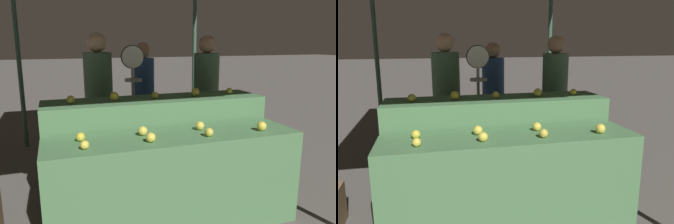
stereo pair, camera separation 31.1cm
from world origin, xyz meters
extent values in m
cylinder|color=#33513D|center=(-1.48, 3.02, 1.23)|extent=(0.07, 0.07, 2.47)
cylinder|color=#33513D|center=(1.48, 3.02, 1.23)|extent=(0.07, 0.07, 2.47)
cube|color=#4C7A4C|center=(0.00, 0.00, 0.44)|extent=(2.26, 0.55, 0.88)
cube|color=#4C7A4C|center=(0.00, 0.60, 0.56)|extent=(2.26, 0.55, 1.12)
sphere|color=yellow|center=(-0.79, -0.11, 0.92)|extent=(0.07, 0.07, 0.07)
sphere|color=yellow|center=(-0.26, -0.10, 0.92)|extent=(0.08, 0.08, 0.08)
sphere|color=gold|center=(0.26, -0.11, 0.92)|extent=(0.08, 0.08, 0.08)
sphere|color=yellow|center=(0.80, -0.10, 0.93)|extent=(0.09, 0.09, 0.09)
sphere|color=gold|center=(-0.81, 0.11, 0.92)|extent=(0.08, 0.08, 0.08)
sphere|color=yellow|center=(-0.28, 0.10, 0.93)|extent=(0.08, 0.08, 0.08)
sphere|color=yellow|center=(0.27, 0.11, 0.92)|extent=(0.08, 0.08, 0.08)
sphere|color=gold|center=(-0.85, 0.59, 1.16)|extent=(0.08, 0.08, 0.08)
sphere|color=gold|center=(-0.43, 0.61, 1.16)|extent=(0.09, 0.09, 0.09)
sphere|color=yellow|center=(-0.01, 0.61, 1.15)|extent=(0.07, 0.07, 0.07)
sphere|color=gold|center=(0.44, 0.59, 1.16)|extent=(0.09, 0.09, 0.09)
sphere|color=gold|center=(0.85, 0.60, 1.15)|extent=(0.07, 0.07, 0.07)
cylinder|color=#99999E|center=(-0.11, 1.18, 0.77)|extent=(0.04, 0.04, 1.54)
cylinder|color=black|center=(-0.11, 1.17, 1.51)|extent=(0.27, 0.01, 0.27)
cylinder|color=silver|center=(-0.11, 1.16, 1.51)|extent=(0.25, 0.02, 0.25)
cylinder|color=#99999E|center=(-0.11, 1.16, 1.32)|extent=(0.01, 0.01, 0.14)
cylinder|color=#99999E|center=(-0.11, 1.16, 1.25)|extent=(0.20, 0.20, 0.03)
cube|color=#2D2D38|center=(-0.47, 1.51, 0.42)|extent=(0.30, 0.24, 0.83)
cylinder|color=#476B4C|center=(-0.47, 1.51, 1.20)|extent=(0.45, 0.45, 0.73)
sphere|color=tan|center=(-0.47, 1.51, 1.68)|extent=(0.24, 0.24, 0.24)
cube|color=#2D2D38|center=(0.96, 1.42, 0.41)|extent=(0.30, 0.25, 0.82)
cylinder|color=#476B4C|center=(0.96, 1.42, 1.18)|extent=(0.45, 0.45, 0.71)
sphere|color=tan|center=(0.96, 1.42, 1.65)|extent=(0.23, 0.23, 0.23)
cube|color=#2D2D38|center=(0.24, 2.02, 0.39)|extent=(0.27, 0.20, 0.78)
cylinder|color=#2D4C84|center=(0.24, 2.02, 1.12)|extent=(0.40, 0.40, 0.68)
sphere|color=tan|center=(0.24, 2.02, 1.56)|extent=(0.22, 0.22, 0.22)
camera|label=1|loc=(-0.97, -2.58, 1.70)|focal=35.00mm
camera|label=2|loc=(-0.68, -2.66, 1.70)|focal=35.00mm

